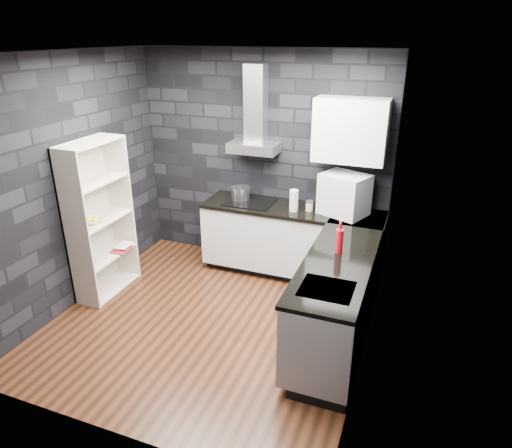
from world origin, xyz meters
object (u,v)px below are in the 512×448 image
Objects in this scene: pot at (240,194)px; storage_jar at (309,206)px; appliance_garage at (344,196)px; red_bottle at (339,241)px; fruit_bowl at (93,221)px; bookshelf at (100,220)px; utensil_crock at (322,206)px; glass_vase at (294,201)px.

pot is 2.23× the size of storage_jar.
appliance_garage is (0.39, 0.04, 0.17)m from storage_jar.
red_bottle reaches higher than fruit_bowl.
bookshelf is 0.12m from fruit_bowl.
fruit_bowl is (0.00, -0.11, 0.04)m from bookshelf.
appliance_garage reaches higher than fruit_bowl.
utensil_crock is at bearing 13.08° from bookshelf.
appliance_garage reaches higher than glass_vase.
red_bottle is at bearing -35.78° from pot.
storage_jar is at bearing 119.06° from red_bottle.
bookshelf is at bearing -133.07° from appliance_garage.
utensil_crock is 2.56m from bookshelf.
pot is 1.98× the size of utensil_crock.
bookshelf is at bearing -152.28° from storage_jar.
bookshelf reaches higher than utensil_crock.
utensil_crock is 1.11m from red_bottle.
pot reaches higher than storage_jar.
appliance_garage is (1.30, -0.02, 0.14)m from pot.
storage_jar is 0.48× the size of fruit_bowl.
glass_vase reaches higher than fruit_bowl.
appliance_garage is at bearing 26.71° from fruit_bowl.
appliance_garage is 2.79m from bookshelf.
fruit_bowl is at bearing -149.44° from glass_vase.
utensil_crock is 0.54× the size of fruit_bowl.
storage_jar is at bearing 13.55° from bookshelf.
fruit_bowl is at bearing -131.04° from appliance_garage.
appliance_garage is 2.83m from fruit_bowl.
glass_vase reaches higher than red_bottle.
glass_vase is 0.51× the size of appliance_garage.
pot is 0.47× the size of appliance_garage.
fruit_bowl is at bearing -174.71° from red_bottle.
fruit_bowl is (-2.68, -0.25, -0.08)m from red_bottle.
fruit_bowl is (-1.96, -1.16, -0.09)m from glass_vase.
red_bottle is at bearing -60.94° from storage_jar.
pot is 0.13× the size of bookshelf.
storage_jar is (0.91, -0.06, -0.03)m from pot.
fruit_bowl is at bearing -150.59° from utensil_crock.
storage_jar is 2.46m from fruit_bowl.
bookshelf is at bearing -152.75° from utensil_crock.
utensil_crock is (1.05, -0.01, -0.02)m from pot.
pot is at bearing 29.88° from bookshelf.
utensil_crock is at bearing -0.63° from pot.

